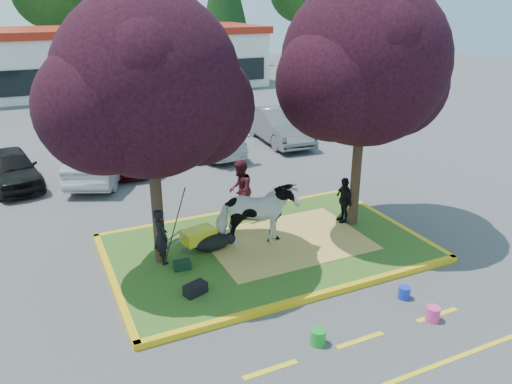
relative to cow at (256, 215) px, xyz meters
name	(u,v)px	position (x,y,z in m)	size (l,w,h in m)	color
ground	(267,250)	(0.28, -0.08, -1.05)	(90.00, 90.00, 0.00)	#424244
median_island	(267,248)	(0.28, -0.08, -0.97)	(8.00, 5.00, 0.15)	#2E5119
curb_near	(318,296)	(0.28, -2.66, -0.97)	(8.30, 0.16, 0.15)	gold
curb_far	(231,213)	(0.28, 2.50, -0.97)	(8.30, 0.16, 0.15)	gold
curb_left	(113,281)	(-3.80, -0.08, -0.97)	(0.16, 5.30, 0.15)	gold
curb_right	(388,221)	(4.36, -0.08, -0.97)	(0.16, 5.30, 0.15)	gold
straw_bedding	(287,241)	(0.88, -0.08, -0.89)	(4.20, 3.00, 0.01)	#D5B458
tree_purple_left	(149,94)	(-2.50, 0.30, 3.31)	(5.06, 4.20, 6.51)	black
tree_purple_right	(365,71)	(3.21, 0.10, 3.52)	(5.30, 4.40, 6.82)	black
fire_lane_stripe_a	(271,369)	(-1.72, -4.28, -1.04)	(1.10, 0.12, 0.01)	yellow
fire_lane_stripe_b	(360,340)	(0.28, -4.28, -1.04)	(1.10, 0.12, 0.01)	yellow
fire_lane_stripe_c	(437,315)	(2.28, -4.28, -1.04)	(1.10, 0.12, 0.01)	yellow
fire_lane_long	(401,379)	(0.28, -5.48, -1.04)	(6.00, 0.10, 0.01)	yellow
retail_building	(125,57)	(2.28, 27.91, 1.20)	(20.40, 8.40, 4.40)	silver
cow	(256,215)	(0.00, 0.00, 0.00)	(0.97, 2.12, 1.79)	white
calf	(212,242)	(-1.15, 0.31, -0.67)	(1.03, 0.58, 0.45)	black
handler	(161,236)	(-2.51, 0.22, -0.18)	(0.53, 0.34, 1.44)	black
visitor_a	(240,190)	(0.35, 1.88, 0.01)	(0.88, 0.68, 1.80)	#42121E
visitor_b	(344,200)	(2.99, 0.35, -0.21)	(0.81, 0.34, 1.38)	black
wheelbarrow	(199,236)	(-1.44, 0.47, -0.50)	(1.54, 0.67, 0.58)	black
gear_bag_dark	(195,289)	(-2.22, -1.53, -0.77)	(0.51, 0.28, 0.26)	black
gear_bag_green	(182,265)	(-2.16, -0.34, -0.79)	(0.41, 0.25, 0.22)	black
bucket_green	(318,337)	(-0.55, -4.02, -0.88)	(0.31, 0.31, 0.33)	#17952A
bucket_pink	(433,314)	(2.05, -4.38, -0.89)	(0.30, 0.30, 0.32)	#F43690
bucket_blue	(404,293)	(2.07, -3.47, -0.90)	(0.27, 0.27, 0.29)	#1633B6
car_black	(12,168)	(-5.82, 8.25, -0.38)	(1.57, 3.91, 1.33)	black
car_silver	(102,159)	(-2.76, 7.69, -0.30)	(1.59, 4.55, 1.50)	#A2A5AA
car_red	(125,147)	(-1.65, 9.08, -0.32)	(2.41, 5.23, 1.45)	maroon
car_white	(209,140)	(1.92, 8.97, -0.40)	(1.81, 4.46, 1.30)	silver
car_grey	(279,126)	(5.57, 9.40, -0.25)	(1.68, 4.81, 1.58)	#595C60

